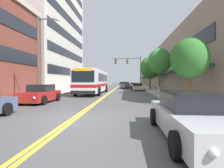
% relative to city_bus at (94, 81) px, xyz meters
% --- Properties ---
extents(ground_plane, '(240.00, 240.00, 0.00)m').
position_rel_city_bus_xyz_m(ground_plane, '(1.97, 21.64, -1.69)').
color(ground_plane, '#4C4C4F').
extents(sidewalk_left, '(3.35, 106.00, 0.12)m').
position_rel_city_bus_xyz_m(sidewalk_left, '(-5.20, 21.64, -1.62)').
color(sidewalk_left, '#B2ADA5').
rests_on(sidewalk_left, ground_plane).
extents(sidewalk_right, '(3.35, 106.00, 0.12)m').
position_rel_city_bus_xyz_m(sidewalk_right, '(9.15, 21.64, -1.62)').
color(sidewalk_right, '#B2ADA5').
rests_on(sidewalk_right, ground_plane).
extents(centre_line, '(0.34, 106.00, 0.01)m').
position_rel_city_bus_xyz_m(centre_line, '(1.97, 21.64, -1.68)').
color(centre_line, yellow).
rests_on(centre_line, ground_plane).
extents(office_tower_left, '(12.08, 21.85, 24.41)m').
position_rel_city_bus_xyz_m(office_tower_left, '(-13.11, 11.66, 10.52)').
color(office_tower_left, '#BCB7AD').
rests_on(office_tower_left, ground_plane).
extents(storefront_row_right, '(9.10, 68.00, 8.87)m').
position_rel_city_bus_xyz_m(storefront_row_right, '(15.05, 21.64, 2.74)').
color(storefront_row_right, gray).
rests_on(storefront_row_right, ground_plane).
extents(city_bus, '(2.91, 11.60, 2.97)m').
position_rel_city_bus_xyz_m(city_bus, '(0.00, 0.00, 0.00)').
color(city_bus, silver).
rests_on(city_bus, ground_plane).
extents(car_charcoal_parked_left_near, '(2.06, 4.59, 1.26)m').
position_rel_city_bus_xyz_m(car_charcoal_parked_left_near, '(-2.40, 13.96, -1.09)').
color(car_charcoal_parked_left_near, '#232328').
rests_on(car_charcoal_parked_left_near, ground_plane).
extents(car_red_parked_left_far, '(1.98, 4.14, 1.40)m').
position_rel_city_bus_xyz_m(car_red_parked_left_far, '(-2.31, -9.93, -1.04)').
color(car_red_parked_left_far, maroon).
rests_on(car_red_parked_left_far, ground_plane).
extents(car_silver_parked_right_foreground, '(2.21, 4.92, 1.34)m').
position_rel_city_bus_xyz_m(car_silver_parked_right_foreground, '(6.34, -17.60, -1.07)').
color(car_silver_parked_right_foreground, '#B7B7BC').
rests_on(car_silver_parked_right_foreground, ground_plane).
extents(car_white_parked_right_mid, '(1.98, 4.31, 1.13)m').
position_rel_city_bus_xyz_m(car_white_parked_right_mid, '(6.25, 28.59, -1.15)').
color(car_white_parked_right_mid, white).
rests_on(car_white_parked_right_mid, ground_plane).
extents(car_champagne_parked_right_far, '(2.13, 4.85, 1.29)m').
position_rel_city_bus_xyz_m(car_champagne_parked_right_far, '(6.23, 7.81, -1.09)').
color(car_champagne_parked_right_far, beige).
rests_on(car_champagne_parked_right_far, ground_plane).
extents(car_beige_moving_lead, '(2.12, 4.42, 1.30)m').
position_rel_city_bus_xyz_m(car_beige_moving_lead, '(4.27, 34.46, -1.09)').
color(car_beige_moving_lead, '#BCAD89').
rests_on(car_beige_moving_lead, ground_plane).
extents(car_navy_moving_second, '(2.16, 4.58, 1.29)m').
position_rel_city_bus_xyz_m(car_navy_moving_second, '(2.79, 44.40, -1.09)').
color(car_navy_moving_second, '#19234C').
rests_on(car_navy_moving_second, ground_plane).
extents(car_dark_grey_moving_third, '(2.08, 4.40, 1.46)m').
position_rel_city_bus_xyz_m(car_dark_grey_moving_third, '(4.14, 16.42, -1.01)').
color(car_dark_grey_moving_third, '#38383D').
rests_on(car_dark_grey_moving_third, ground_plane).
extents(traffic_signal_mast, '(5.97, 0.38, 6.55)m').
position_rel_city_bus_xyz_m(traffic_signal_mast, '(5.17, 12.43, 2.98)').
color(traffic_signal_mast, '#47474C').
rests_on(traffic_signal_mast, ground_plane).
extents(street_lamp_left_near, '(2.07, 0.28, 7.13)m').
position_rel_city_bus_xyz_m(street_lamp_left_near, '(-3.03, -8.34, 2.58)').
color(street_lamp_left_near, '#47474C').
rests_on(street_lamp_left_near, ground_plane).
extents(street_tree_right_near, '(2.62, 2.62, 4.59)m').
position_rel_city_bus_xyz_m(street_tree_right_near, '(8.73, -10.22, 1.57)').
color(street_tree_right_near, brown).
rests_on(street_tree_right_near, sidewalk_right).
extents(street_tree_right_mid, '(2.94, 2.94, 5.67)m').
position_rel_city_bus_xyz_m(street_tree_right_mid, '(8.51, -0.36, 2.48)').
color(street_tree_right_mid, brown).
rests_on(street_tree_right_mid, sidewalk_right).
extents(street_tree_right_far, '(3.71, 3.71, 6.08)m').
position_rel_city_bus_xyz_m(street_tree_right_far, '(8.76, 10.31, 2.47)').
color(street_tree_right_far, brown).
rests_on(street_tree_right_far, sidewalk_right).
extents(fire_hydrant, '(0.33, 0.25, 0.91)m').
position_rel_city_bus_xyz_m(fire_hydrant, '(7.92, -2.99, -1.11)').
color(fire_hydrant, '#B7B7BC').
rests_on(fire_hydrant, sidewalk_right).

